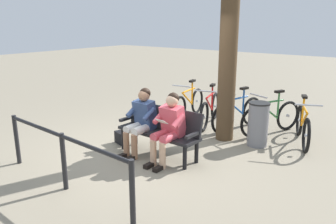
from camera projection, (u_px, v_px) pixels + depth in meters
The scene contains 13 objects.
ground_plane at pixel (144, 152), 6.26m from camera, with size 40.00×40.00×0.00m, color gray.
bench at pixel (161, 128), 6.04m from camera, with size 1.61×0.53×0.87m.
person_reading at pixel (169, 125), 5.68m from camera, with size 0.50×0.77×1.20m.
person_companion at pixel (141, 118), 6.07m from camera, with size 0.50×0.77×1.20m.
handbag at pixel (121, 138), 6.67m from camera, with size 0.30×0.14×0.24m, color black.
tree_trunk at pixel (228, 49), 6.49m from camera, with size 0.36×0.36×3.67m, color #4C3823.
litter_bin at pixel (258, 124), 6.50m from camera, with size 0.41×0.41×0.86m.
bicycle_blue at pixel (303, 126), 6.63m from camera, with size 0.74×1.57×0.94m.
bicycle_red at pixel (271, 118), 7.20m from camera, with size 0.76×1.56×0.94m.
bicycle_purple at pixel (238, 114), 7.50m from camera, with size 0.56×1.65×0.94m.
bicycle_green at pixel (210, 110), 7.81m from camera, with size 0.60×1.63×0.94m.
bicycle_silver at pixel (189, 104), 8.36m from camera, with size 0.48×1.67×0.94m.
railing_fence at pixel (63, 151), 4.75m from camera, with size 2.88×0.24×0.85m.
Camera 1 is at (-3.87, 4.40, 2.37)m, focal length 36.07 mm.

